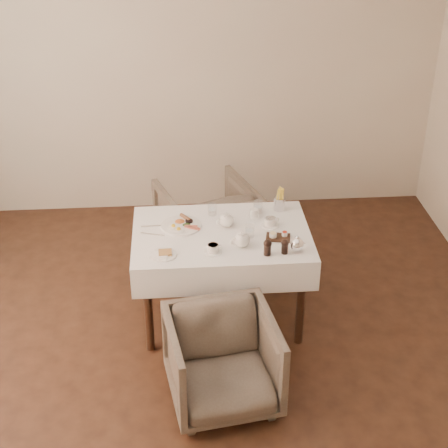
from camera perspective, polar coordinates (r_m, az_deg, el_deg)
table at (r=5.00m, az=-0.21°, el=-1.88°), size 1.28×0.88×0.75m
armchair_near at (r=4.48m, az=-0.11°, el=-11.38°), size 0.78×0.79×0.63m
armchair_far at (r=5.90m, az=-1.39°, el=0.17°), size 0.95×0.96×0.69m
breakfast_plate at (r=5.03m, az=-3.54°, el=-0.06°), size 0.30×0.30×0.04m
side_plate at (r=4.69m, az=-5.11°, el=-2.56°), size 0.19×0.18×0.02m
teapot_centre at (r=4.98m, az=0.19°, el=0.37°), size 0.18×0.16×0.12m
teapot_front at (r=4.74m, az=1.48°, el=-1.23°), size 0.19×0.17×0.13m
creamer at (r=5.11m, az=2.51°, el=0.88°), size 0.07×0.07×0.07m
teacup_near at (r=4.70m, az=-0.91°, el=-2.07°), size 0.12×0.12×0.06m
teacup_far at (r=5.02m, az=3.88°, el=0.14°), size 0.13×0.13×0.07m
glass_left at (r=5.15m, az=-0.98°, el=1.22°), size 0.07×0.07×0.09m
glass_mid at (r=4.87m, az=2.16°, el=-0.56°), size 0.07×0.07×0.09m
glass_right at (r=5.18m, az=2.84°, el=1.41°), size 0.09×0.09×0.09m
condiment_board at (r=4.88m, az=4.50°, el=-1.05°), size 0.19×0.14×0.04m
pepper_mill_left at (r=4.66m, az=3.63°, el=-1.95°), size 0.07×0.07×0.12m
pepper_mill_right at (r=4.69m, az=5.08°, el=-1.86°), size 0.07×0.07×0.11m
silver_pot at (r=4.71m, az=6.07°, el=-1.63°), size 0.13×0.11×0.12m
fries_cup at (r=5.22m, az=4.63°, el=1.98°), size 0.09×0.09×0.18m
cutlery_fork at (r=5.04m, az=-5.77°, el=-0.16°), size 0.20×0.02×0.00m
cutlery_knife at (r=4.94m, az=-5.97°, el=-0.85°), size 0.17×0.07×0.00m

